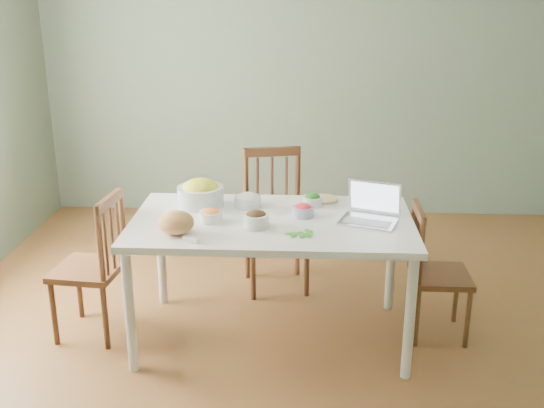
{
  "coord_description": "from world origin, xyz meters",
  "views": [
    {
      "loc": [
        -0.01,
        -3.63,
        2.18
      ],
      "look_at": [
        -0.2,
        0.06,
        0.91
      ],
      "focal_mm": 42.61,
      "sensor_mm": 36.0,
      "label": 1
    }
  ],
  "objects_px": {
    "chair_far": "(276,222)",
    "bowl_squash": "(200,193)",
    "chair_left": "(88,266)",
    "laptop": "(369,205)",
    "chair_right": "(440,273)",
    "dining_table": "(272,279)",
    "bread_boule": "(176,223)"
  },
  "relations": [
    {
      "from": "chair_far",
      "to": "bowl_squash",
      "type": "bearing_deg",
      "value": -145.51
    },
    {
      "from": "chair_left",
      "to": "bowl_squash",
      "type": "distance_m",
      "value": 0.85
    },
    {
      "from": "chair_left",
      "to": "laptop",
      "type": "bearing_deg",
      "value": 95.8
    },
    {
      "from": "chair_far",
      "to": "chair_right",
      "type": "xyz_separation_m",
      "value": [
        1.07,
        -0.63,
        -0.08
      ]
    },
    {
      "from": "bowl_squash",
      "to": "laptop",
      "type": "relative_size",
      "value": 0.91
    },
    {
      "from": "chair_far",
      "to": "laptop",
      "type": "xyz_separation_m",
      "value": [
        0.59,
        -0.75,
        0.4
      ]
    },
    {
      "from": "chair_left",
      "to": "bowl_squash",
      "type": "bearing_deg",
      "value": 115.73
    },
    {
      "from": "dining_table",
      "to": "chair_right",
      "type": "xyz_separation_m",
      "value": [
        1.07,
        0.09,
        0.03
      ]
    },
    {
      "from": "bowl_squash",
      "to": "laptop",
      "type": "height_order",
      "value": "laptop"
    },
    {
      "from": "chair_far",
      "to": "bowl_squash",
      "type": "distance_m",
      "value": 0.77
    },
    {
      "from": "dining_table",
      "to": "bowl_squash",
      "type": "xyz_separation_m",
      "value": [
        -0.47,
        0.24,
        0.49
      ]
    },
    {
      "from": "dining_table",
      "to": "chair_far",
      "type": "relative_size",
      "value": 1.67
    },
    {
      "from": "chair_left",
      "to": "chair_right",
      "type": "bearing_deg",
      "value": 98.82
    },
    {
      "from": "chair_far",
      "to": "chair_left",
      "type": "bearing_deg",
      "value": -159.49
    },
    {
      "from": "bowl_squash",
      "to": "laptop",
      "type": "xyz_separation_m",
      "value": [
        1.06,
        -0.26,
        0.03
      ]
    },
    {
      "from": "chair_left",
      "to": "bowl_squash",
      "type": "relative_size",
      "value": 3.17
    },
    {
      "from": "dining_table",
      "to": "chair_far",
      "type": "height_order",
      "value": "chair_far"
    },
    {
      "from": "chair_far",
      "to": "chair_right",
      "type": "relative_size",
      "value": 1.19
    },
    {
      "from": "dining_table",
      "to": "chair_right",
      "type": "relative_size",
      "value": 1.98
    },
    {
      "from": "bowl_squash",
      "to": "chair_far",
      "type": "bearing_deg",
      "value": 46.15
    },
    {
      "from": "bowl_squash",
      "to": "bread_boule",
      "type": "bearing_deg",
      "value": -97.38
    },
    {
      "from": "bowl_squash",
      "to": "chair_left",
      "type": "bearing_deg",
      "value": -160.58
    },
    {
      "from": "chair_left",
      "to": "bread_boule",
      "type": "distance_m",
      "value": 0.79
    },
    {
      "from": "laptop",
      "to": "chair_left",
      "type": "bearing_deg",
      "value": -161.23
    },
    {
      "from": "laptop",
      "to": "dining_table",
      "type": "bearing_deg",
      "value": -163.26
    },
    {
      "from": "chair_left",
      "to": "bread_boule",
      "type": "relative_size",
      "value": 4.6
    },
    {
      "from": "chair_left",
      "to": "chair_right",
      "type": "height_order",
      "value": "chair_left"
    },
    {
      "from": "bowl_squash",
      "to": "laptop",
      "type": "bearing_deg",
      "value": -13.88
    },
    {
      "from": "chair_far",
      "to": "chair_right",
      "type": "height_order",
      "value": "chair_far"
    },
    {
      "from": "dining_table",
      "to": "chair_left",
      "type": "relative_size",
      "value": 1.81
    },
    {
      "from": "chair_left",
      "to": "laptop",
      "type": "height_order",
      "value": "laptop"
    },
    {
      "from": "chair_far",
      "to": "bowl_squash",
      "type": "xyz_separation_m",
      "value": [
        -0.47,
        -0.49,
        0.38
      ]
    }
  ]
}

